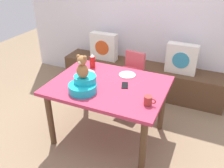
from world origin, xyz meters
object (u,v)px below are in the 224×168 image
pillow_floral_right (182,59)px  ketchup_bottle (92,61)px  teddy_bear (82,67)px  coffee_mug (148,101)px  highchair (131,72)px  dinner_plate_far (86,73)px  dinner_plate_near (127,75)px  infant_seat_teal (83,85)px  cell_phone (125,85)px  dining_table (108,92)px  pillow_floral_left (104,46)px

pillow_floral_right → ketchup_bottle: (-0.98, -0.90, 0.15)m
teddy_bear → ketchup_bottle: teddy_bear is taller
ketchup_bottle → coffee_mug: size_ratio=1.54×
highchair → dinner_plate_far: 0.79m
pillow_floral_right → highchair: bearing=-146.3°
ketchup_bottle → dinner_plate_near: (0.48, -0.03, -0.08)m
infant_seat_teal → dinner_plate_near: size_ratio=1.65×
pillow_floral_right → teddy_bear: (-0.79, -1.46, 0.34)m
infant_seat_teal → cell_phone: bearing=38.0°
dining_table → dinner_plate_near: 0.33m
dining_table → dinner_plate_near: size_ratio=6.45×
dining_table → cell_phone: cell_phone is taller
coffee_mug → pillow_floral_right: bearing=86.6°
pillow_floral_right → dinner_plate_far: 1.45m
pillow_floral_right → cell_phone: bearing=-109.9°
coffee_mug → dinner_plate_far: (-0.88, 0.35, -0.04)m
pillow_floral_left → infant_seat_teal: size_ratio=1.33×
pillow_floral_left → coffee_mug: pillow_floral_left is taller
pillow_floral_right → teddy_bear: teddy_bear is taller
pillow_floral_left → dining_table: size_ratio=0.34×
coffee_mug → highchair: bearing=117.8°
pillow_floral_left → cell_phone: (0.83, -1.18, 0.06)m
ketchup_bottle → coffee_mug: bearing=-31.1°
coffee_mug → ketchup_bottle: bearing=148.9°
ketchup_bottle → dinner_plate_far: 0.20m
dining_table → dinner_plate_far: bearing=159.8°
dining_table → infant_seat_teal: bearing=-126.6°
dining_table → coffee_mug: 0.59m
dining_table → teddy_bear: 0.48m
dining_table → coffee_mug: size_ratio=10.75×
coffee_mug → pillow_floral_left: bearing=129.1°
dinner_plate_near → teddy_bear: bearing=-119.1°
coffee_mug → teddy_bear: bearing=-178.3°
highchair → coffee_mug: coffee_mug is taller
dinner_plate_near → ketchup_bottle: bearing=176.5°
pillow_floral_left → infant_seat_teal: bearing=-72.3°
highchair → coffee_mug: bearing=-62.2°
infant_seat_teal → dining_table: bearing=53.4°
highchair → dinner_plate_far: highchair is taller
pillow_floral_left → ketchup_bottle: (0.28, -0.90, 0.15)m
teddy_bear → ketchup_bottle: 0.62m
pillow_floral_left → dining_table: pillow_floral_left is taller
pillow_floral_right → dining_table: size_ratio=0.34×
coffee_mug → dinner_plate_far: size_ratio=0.60×
dining_table → dinner_plate_near: (0.12, 0.29, 0.11)m
infant_seat_teal → teddy_bear: teddy_bear is taller
infant_seat_teal → ketchup_bottle: (-0.19, 0.56, 0.02)m
teddy_bear → dinner_plate_near: size_ratio=1.25×
cell_phone → dining_table: bearing=172.8°
pillow_floral_left → dining_table: (0.64, -1.22, -0.04)m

